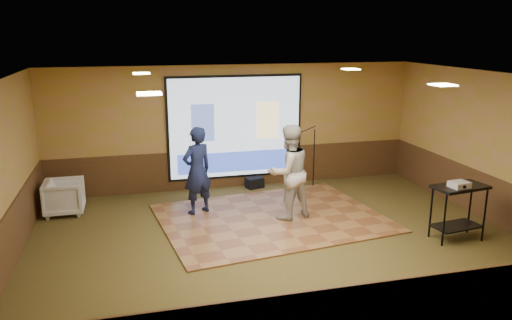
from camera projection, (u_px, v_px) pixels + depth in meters
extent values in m
plane|color=#2F391A|center=(275.00, 241.00, 9.24)|extent=(9.00, 9.00, 0.00)
cube|color=#AF8449|center=(235.00, 127.00, 12.14)|extent=(9.00, 0.04, 3.00)
cube|color=#AF8449|center=(365.00, 240.00, 5.58)|extent=(9.00, 0.04, 3.00)
cube|color=#AF8449|center=(0.00, 181.00, 7.79)|extent=(0.04, 7.00, 3.00)
cube|color=#AF8449|center=(492.00, 148.00, 9.94)|extent=(0.04, 7.00, 3.00)
cube|color=white|center=(277.00, 77.00, 8.48)|extent=(9.00, 7.00, 0.04)
cube|color=#462A17|center=(236.00, 168.00, 12.38)|extent=(9.00, 0.04, 0.95)
cube|color=#462A17|center=(359.00, 320.00, 5.86)|extent=(9.00, 0.04, 0.95)
cube|color=#462A17|center=(9.00, 241.00, 8.05)|extent=(0.04, 7.00, 0.95)
cube|color=#462A17|center=(485.00, 197.00, 10.19)|extent=(0.04, 7.00, 0.95)
cube|color=black|center=(235.00, 127.00, 12.10)|extent=(3.32, 0.03, 2.52)
cube|color=silver|center=(236.00, 127.00, 12.07)|extent=(3.20, 0.02, 2.40)
cube|color=#455898|center=(203.00, 123.00, 11.83)|extent=(0.55, 0.01, 0.90)
cube|color=#FFD393|center=(268.00, 120.00, 12.21)|extent=(0.55, 0.01, 0.90)
cube|color=blue|center=(236.00, 162.00, 12.27)|extent=(2.88, 0.01, 0.50)
cube|color=#FFEBBF|center=(141.00, 73.00, 9.65)|extent=(0.32, 0.32, 0.02)
cube|color=#FFEBBF|center=(351.00, 69.00, 10.71)|extent=(0.32, 0.32, 0.02)
cube|color=#FFEBBF|center=(149.00, 94.00, 6.56)|extent=(0.32, 0.32, 0.02)
cube|color=#FFEBBF|center=(443.00, 85.00, 7.61)|extent=(0.32, 0.32, 0.02)
cube|color=brown|center=(272.00, 218.00, 10.31)|extent=(4.84, 3.93, 0.03)
imported|color=#161F45|center=(197.00, 171.00, 10.35)|extent=(0.80, 0.70, 1.85)
imported|color=beige|center=(289.00, 172.00, 10.07)|extent=(1.11, 0.97, 1.94)
cylinder|color=black|center=(444.00, 220.00, 8.90)|extent=(0.04, 0.04, 0.99)
cylinder|color=black|center=(485.00, 216.00, 9.10)|extent=(0.04, 0.04, 0.99)
cylinder|color=black|center=(431.00, 212.00, 9.29)|extent=(0.04, 0.04, 0.99)
cylinder|color=black|center=(470.00, 208.00, 9.49)|extent=(0.04, 0.04, 0.99)
cube|color=black|center=(460.00, 187.00, 9.06)|extent=(0.99, 0.52, 0.05)
cube|color=black|center=(456.00, 226.00, 9.25)|extent=(0.89, 0.47, 0.03)
cube|color=silver|center=(459.00, 185.00, 8.93)|extent=(0.35, 0.31, 0.11)
cylinder|color=black|center=(313.00, 186.00, 12.43)|extent=(0.25, 0.25, 0.02)
cylinder|color=black|center=(314.00, 159.00, 12.25)|extent=(0.02, 0.02, 1.45)
cylinder|color=black|center=(306.00, 130.00, 12.02)|extent=(0.46, 0.02, 0.18)
cylinder|color=black|center=(298.00, 127.00, 11.95)|extent=(0.11, 0.05, 0.08)
imported|color=gray|center=(64.00, 197.00, 10.53)|extent=(0.81, 0.78, 0.73)
cube|color=black|center=(255.00, 183.00, 12.33)|extent=(0.47, 0.37, 0.26)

